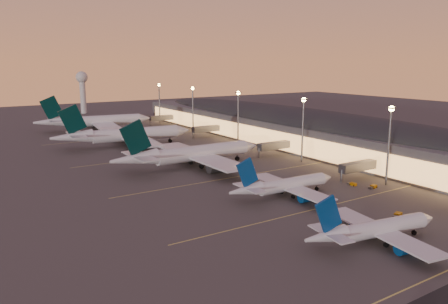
# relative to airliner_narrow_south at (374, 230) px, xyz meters

# --- Properties ---
(ground) EXTENTS (700.00, 700.00, 0.00)m
(ground) POSITION_rel_airliner_narrow_south_xyz_m (6.54, 28.75, -3.30)
(ground) COLOR #3D3B39
(airliner_narrow_south) EXTENTS (35.73, 32.24, 12.77)m
(airliner_narrow_south) POSITION_rel_airliner_narrow_south_xyz_m (0.00, 0.00, 0.00)
(airliner_narrow_south) COLOR silver
(airliner_narrow_south) RESTS_ON ground
(airliner_narrow_north) EXTENTS (37.55, 33.53, 13.43)m
(airliner_narrow_north) POSITION_rel_airliner_narrow_south_xyz_m (5.96, 37.04, 0.17)
(airliner_narrow_north) COLOR silver
(airliner_narrow_north) RESTS_ON ground
(airliner_wide_near) EXTENTS (62.25, 56.44, 19.99)m
(airliner_wide_near) POSITION_rel_airliner_narrow_south_xyz_m (0.63, 84.91, 1.84)
(airliner_wide_near) COLOR silver
(airliner_wide_near) RESTS_ON ground
(airliner_wide_mid) EXTENTS (66.12, 60.54, 21.15)m
(airliner_wide_mid) POSITION_rel_airliner_narrow_south_xyz_m (-5.58, 139.05, 2.14)
(airliner_wide_mid) COLOR silver
(airliner_wide_mid) RESTS_ON ground
(airliner_wide_far) EXTENTS (66.35, 60.97, 21.24)m
(airliner_wide_far) POSITION_rel_airliner_narrow_south_xyz_m (-2.48, 196.21, 2.17)
(airliner_wide_far) COLOR silver
(airliner_wide_far) RESTS_ON ground
(terminal_building) EXTENTS (56.35, 255.00, 17.46)m
(terminal_building) POSITION_rel_airliner_narrow_south_xyz_m (68.38, 101.22, 5.48)
(terminal_building) COLOR #4B4C50
(terminal_building) RESTS_ON ground
(light_masts) EXTENTS (2.20, 217.20, 25.90)m
(light_masts) POSITION_rel_airliner_narrow_south_xyz_m (42.54, 93.75, 14.25)
(light_masts) COLOR slate
(light_masts) RESTS_ON ground
(radar_tower) EXTENTS (9.00, 9.00, 32.50)m
(radar_tower) POSITION_rel_airliner_narrow_south_xyz_m (16.54, 288.75, 18.57)
(radar_tower) COLOR silver
(radar_tower) RESTS_ON ground
(lane_markings) EXTENTS (90.00, 180.36, 0.00)m
(lane_markings) POSITION_rel_airliner_narrow_south_xyz_m (6.54, 68.75, -3.29)
(lane_markings) COLOR #D8C659
(lane_markings) RESTS_ON ground
(baggage_tug_b) EXTENTS (3.92, 2.51, 1.09)m
(baggage_tug_b) POSITION_rel_airliner_narrow_south_xyz_m (19.17, 7.53, -2.80)
(baggage_tug_b) COLOR #C47C05
(baggage_tug_b) RESTS_ON ground
(baggage_tug_c) EXTENTS (3.54, 1.89, 1.00)m
(baggage_tug_c) POSITION_rel_airliner_narrow_south_xyz_m (35.66, 28.42, -2.84)
(baggage_tug_c) COLOR #C47C05
(baggage_tug_c) RESTS_ON ground
(baggage_tug_d) EXTENTS (1.47, 3.18, 0.94)m
(baggage_tug_d) POSITION_rel_airliner_narrow_south_xyz_m (32.89, 34.36, -2.87)
(baggage_tug_d) COLOR #C47C05
(baggage_tug_d) RESTS_ON ground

